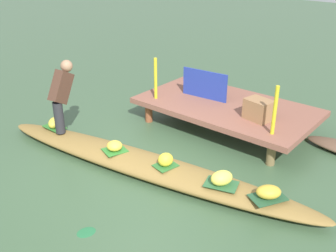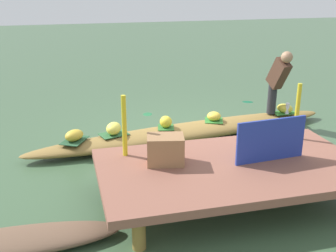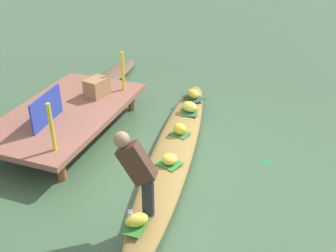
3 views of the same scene
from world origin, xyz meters
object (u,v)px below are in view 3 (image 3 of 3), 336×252
banana_bunch_1 (193,94)px  vendor_person (138,170)px  banana_bunch_2 (180,129)px  moored_boat (112,76)px  water_bottle (131,218)px  market_banner (47,109)px  banana_bunch_0 (170,159)px  produce_crate (97,87)px  banana_bunch_3 (137,220)px  vendor_boat (173,152)px  banana_bunch_4 (190,107)px

banana_bunch_1 → vendor_person: 3.67m
banana_bunch_1 → banana_bunch_2: (-1.51, -0.23, 0.02)m
moored_boat → banana_bunch_1: size_ratio=7.22×
banana_bunch_1 → water_bottle: bearing=-174.3°
moored_boat → market_banner: 3.17m
banana_bunch_0 → market_banner: size_ratio=0.26×
banana_bunch_0 → water_bottle: 1.43m
banana_bunch_2 → produce_crate: produce_crate is taller
banana_bunch_0 → vendor_person: bearing=-178.9°
vendor_person → water_bottle: 0.62m
market_banner → produce_crate: market_banner is taller
banana_bunch_2 → vendor_person: size_ratio=0.19×
banana_bunch_3 → banana_bunch_1: bearing=6.9°
vendor_boat → vendor_person: vendor_person is taller
vendor_boat → banana_bunch_1: banana_bunch_1 is taller
moored_boat → banana_bunch_0: 4.17m
banana_bunch_0 → banana_bunch_3: 1.43m
vendor_boat → produce_crate: 2.15m
produce_crate → banana_bunch_2: bearing=-104.3°
moored_boat → vendor_person: 5.21m
banana_bunch_2 → produce_crate: size_ratio=0.52×
banana_bunch_4 → water_bottle: size_ratio=1.47×
vendor_person → banana_bunch_4: bearing=5.3°
banana_bunch_1 → water_bottle: 3.86m
banana_bunch_4 → vendor_person: (-2.98, -0.28, 0.58)m
moored_boat → banana_bunch_4: (-1.40, -2.41, 0.25)m
moored_boat → banana_bunch_4: banana_bunch_4 is taller
moored_boat → water_bottle: bearing=-150.1°
banana_bunch_4 → produce_crate: size_ratio=0.71×
banana_bunch_2 → banana_bunch_1: bearing=8.5°
banana_bunch_0 → banana_bunch_4: banana_bunch_4 is taller
banana_bunch_3 → market_banner: 2.83m
vendor_boat → market_banner: 2.25m
vendor_boat → vendor_person: 1.88m
banana_bunch_4 → banana_bunch_0: bearing=-172.0°
moored_boat → vendor_person: (-4.38, -2.69, 0.84)m
vendor_person → produce_crate: size_ratio=2.70×
vendor_boat → moored_boat: vendor_boat is taller
vendor_boat → banana_bunch_1: (1.91, 0.25, 0.21)m
market_banner → banana_bunch_3: bearing=-128.2°
moored_boat → banana_bunch_3: bearing=-149.4°
banana_bunch_1 → market_banner: bearing=140.7°
banana_bunch_2 → water_bottle: 2.34m
moored_boat → produce_crate: bearing=-160.2°
water_bottle → vendor_boat: bearing=3.9°
vendor_boat → water_bottle: 1.95m
vendor_boat → vendor_person: size_ratio=4.65×
moored_boat → banana_bunch_2: bearing=-132.4°
banana_bunch_1 → market_banner: market_banner is taller
vendor_boat → moored_boat: bearing=34.6°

